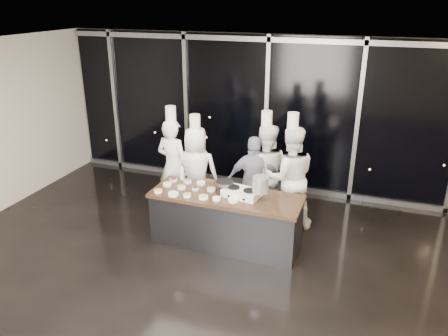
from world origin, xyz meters
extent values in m
plane|color=black|center=(0.00, 0.00, 0.00)|extent=(9.00, 9.00, 0.00)
cube|color=beige|center=(0.00, 3.50, 1.60)|extent=(9.00, 0.02, 3.20)
cube|color=silver|center=(0.00, 0.00, 3.20)|extent=(9.00, 7.00, 0.02)
cube|color=black|center=(0.00, 3.44, 1.60)|extent=(8.90, 0.04, 3.18)
cube|color=gray|center=(0.00, 3.39, 3.10)|extent=(8.90, 0.08, 0.10)
cube|color=gray|center=(0.00, 3.39, 0.05)|extent=(8.90, 0.08, 0.10)
cube|color=gray|center=(-3.60, 3.39, 1.60)|extent=(0.08, 0.08, 3.20)
cube|color=gray|center=(-1.80, 3.39, 1.60)|extent=(0.08, 0.08, 3.20)
cube|color=gray|center=(0.00, 3.39, 1.60)|extent=(0.08, 0.08, 3.20)
cube|color=gray|center=(1.80, 3.39, 1.60)|extent=(0.08, 0.08, 3.20)
cube|color=#343338|center=(0.00, 0.90, 0.42)|extent=(2.40, 0.80, 0.84)
cube|color=#462C1D|center=(0.00, 0.90, 0.87)|extent=(2.46, 0.86, 0.06)
cube|color=white|center=(0.25, 0.93, 0.96)|extent=(0.62, 0.44, 0.12)
cylinder|color=black|center=(0.11, 0.95, 1.03)|extent=(0.22, 0.22, 0.02)
cylinder|color=black|center=(0.39, 0.91, 1.03)|extent=(0.22, 0.22, 0.02)
cylinder|color=black|center=(0.09, 0.77, 0.95)|extent=(0.04, 0.03, 0.04)
cylinder|color=black|center=(0.35, 0.72, 0.95)|extent=(0.04, 0.03, 0.04)
cylinder|color=slate|center=(-0.06, 1.00, 1.06)|extent=(0.34, 0.34, 0.05)
cube|color=#4C2B14|center=(-0.31, 1.04, 1.07)|extent=(0.22, 0.06, 0.02)
cylinder|color=#BABABD|center=(0.56, 0.90, 1.17)|extent=(0.29, 0.29, 0.25)
cylinder|color=white|center=(-1.07, 0.61, 0.92)|extent=(0.13, 0.13, 0.04)
cylinder|color=orange|center=(-1.07, 0.61, 0.94)|extent=(0.11, 0.11, 0.01)
cylinder|color=white|center=(-1.05, 0.91, 0.92)|extent=(0.15, 0.15, 0.04)
cylinder|color=beige|center=(-1.05, 0.91, 0.94)|extent=(0.12, 0.12, 0.01)
cylinder|color=white|center=(-1.04, 1.12, 0.92)|extent=(0.13, 0.13, 0.04)
cylinder|color=#381011|center=(-1.04, 1.12, 0.94)|extent=(0.11, 0.11, 0.01)
cylinder|color=white|center=(-0.79, 0.60, 0.92)|extent=(0.17, 0.17, 0.04)
cylinder|color=silver|center=(-0.79, 0.60, 0.94)|extent=(0.14, 0.14, 0.01)
cylinder|color=white|center=(-0.78, 0.88, 0.92)|extent=(0.14, 0.14, 0.04)
cylinder|color=tan|center=(-0.78, 0.88, 0.94)|extent=(0.12, 0.12, 0.01)
cylinder|color=white|center=(-0.78, 1.13, 0.92)|extent=(0.13, 0.13, 0.04)
cylinder|color=olive|center=(-0.78, 1.13, 0.94)|extent=(0.11, 0.11, 0.01)
cylinder|color=white|center=(-0.56, 0.62, 0.92)|extent=(0.13, 0.13, 0.04)
cylinder|color=tan|center=(-0.56, 0.62, 0.94)|extent=(0.10, 0.10, 0.01)
cylinder|color=white|center=(-0.54, 0.91, 0.92)|extent=(0.11, 0.11, 0.04)
cylinder|color=black|center=(-0.54, 0.91, 0.94)|extent=(0.09, 0.09, 0.01)
cylinder|color=white|center=(-0.54, 1.15, 0.92)|extent=(0.15, 0.15, 0.04)
cylinder|color=white|center=(-0.54, 1.15, 0.94)|extent=(0.13, 0.13, 0.01)
cylinder|color=white|center=(-0.29, 0.65, 0.92)|extent=(0.15, 0.15, 0.04)
cylinder|color=#CBC051|center=(-0.29, 0.65, 0.94)|extent=(0.12, 0.12, 0.01)
cylinder|color=white|center=(-0.28, 0.97, 0.92)|extent=(0.14, 0.14, 0.04)
cylinder|color=tan|center=(-0.28, 0.97, 0.94)|extent=(0.12, 0.12, 0.01)
cylinder|color=white|center=(-0.08, 0.67, 0.92)|extent=(0.13, 0.13, 0.04)
cylinder|color=#EFF5C3|center=(-0.08, 0.67, 0.94)|extent=(0.10, 0.10, 0.01)
cylinder|color=white|center=(-0.05, 0.96, 0.92)|extent=(0.13, 0.13, 0.04)
cylinder|color=brown|center=(-0.05, 0.96, 0.94)|extent=(0.11, 0.11, 0.01)
cylinder|color=white|center=(0.19, 0.70, 0.92)|extent=(0.16, 0.16, 0.04)
cylinder|color=#FFEB54|center=(0.19, 0.70, 0.94)|extent=(0.13, 0.13, 0.01)
cylinder|color=white|center=(-0.93, 1.24, 1.00)|extent=(0.08, 0.08, 0.21)
cone|color=white|center=(-0.93, 1.24, 1.14)|extent=(0.06, 0.06, 0.07)
imported|color=white|center=(-1.34, 1.71, 0.92)|extent=(0.74, 0.55, 1.83)
cylinder|color=white|center=(-1.34, 1.71, 1.93)|extent=(0.22, 0.22, 0.26)
imported|color=white|center=(-0.89, 1.76, 0.85)|extent=(0.91, 0.67, 1.71)
cylinder|color=white|center=(-0.89, 1.76, 1.81)|extent=(0.22, 0.22, 0.26)
imported|color=white|center=(0.35, 2.03, 0.90)|extent=(1.01, 0.86, 1.81)
cylinder|color=white|center=(0.35, 2.03, 1.91)|extent=(0.23, 0.23, 0.26)
imported|color=#121D33|center=(0.22, 1.80, 0.82)|extent=(1.03, 0.63, 1.63)
imported|color=white|center=(0.83, 1.88, 0.93)|extent=(1.09, 0.98, 1.86)
cylinder|color=white|center=(0.83, 1.88, 1.96)|extent=(0.24, 0.24, 0.26)
camera|label=1|loc=(2.12, -5.11, 3.90)|focal=35.00mm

